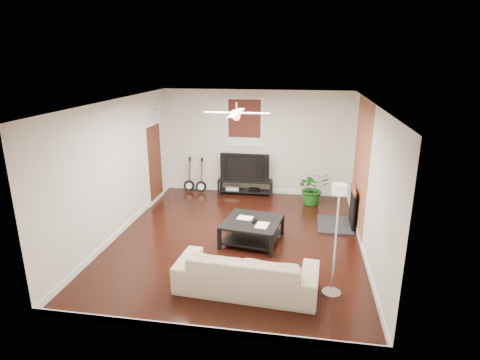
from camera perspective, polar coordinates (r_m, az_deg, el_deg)
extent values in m
cube|color=black|center=(8.29, -0.45, -8.43)|extent=(5.00, 6.00, 0.01)
cube|color=white|center=(7.52, -0.50, 11.19)|extent=(5.00, 6.00, 0.01)
cube|color=silver|center=(10.67, 2.27, 5.38)|extent=(5.00, 0.01, 2.80)
cube|color=silver|center=(5.05, -6.33, -8.63)|extent=(5.00, 0.01, 2.80)
cube|color=silver|center=(8.56, -17.21, 1.62)|extent=(0.01, 6.00, 2.80)
cube|color=silver|center=(7.78, 17.98, 0.01)|extent=(0.01, 6.00, 2.80)
cube|color=#995331|center=(8.73, 17.01, 1.94)|extent=(0.02, 2.20, 2.80)
cube|color=black|center=(8.98, 14.66, -3.76)|extent=(0.80, 1.10, 0.92)
cube|color=#3D1310|center=(10.58, 0.66, 8.32)|extent=(1.00, 0.06, 1.30)
cube|color=white|center=(10.26, -12.32, 3.65)|extent=(0.08, 1.00, 2.50)
cube|color=black|center=(10.80, 0.75, -1.02)|extent=(1.47, 0.39, 0.41)
imported|color=black|center=(10.65, 0.78, 2.01)|extent=(1.32, 0.17, 0.76)
cube|color=black|center=(8.07, 1.76, -7.37)|extent=(1.25, 1.25, 0.46)
imported|color=tan|center=(6.48, 0.96, -13.02)|extent=(2.31, 1.04, 0.66)
imported|color=#1B601D|center=(10.16, 10.46, -1.16)|extent=(0.96, 0.90, 0.87)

